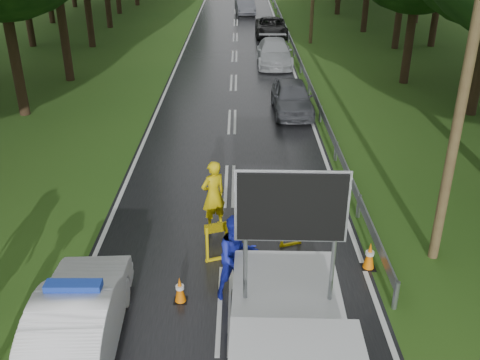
{
  "coord_description": "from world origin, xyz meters",
  "views": [
    {
      "loc": [
        0.32,
        -9.28,
        7.66
      ],
      "look_at": [
        0.33,
        3.75,
        1.3
      ],
      "focal_mm": 40.0,
      "sensor_mm": 36.0,
      "label": 1
    }
  ],
  "objects_px": {
    "barrier": "(255,225)",
    "officer": "(213,195)",
    "queue_car_first": "(292,97)",
    "queue_car_third": "(271,27)",
    "queue_car_fourth": "(245,6)",
    "police_sedan": "(79,319)",
    "civilian": "(237,257)",
    "queue_car_second": "(274,52)",
    "work_truck": "(291,353)"
  },
  "relations": [
    {
      "from": "barrier",
      "to": "officer",
      "type": "height_order",
      "value": "officer"
    },
    {
      "from": "queue_car_first",
      "to": "officer",
      "type": "bearing_deg",
      "value": -108.24
    },
    {
      "from": "queue_car_third",
      "to": "queue_car_fourth",
      "type": "distance_m",
      "value": 10.44
    },
    {
      "from": "officer",
      "to": "queue_car_first",
      "type": "height_order",
      "value": "officer"
    },
    {
      "from": "barrier",
      "to": "officer",
      "type": "bearing_deg",
      "value": 110.11
    },
    {
      "from": "barrier",
      "to": "police_sedan",
      "type": "bearing_deg",
      "value": -155.86
    },
    {
      "from": "queue_car_first",
      "to": "queue_car_fourth",
      "type": "xyz_separation_m",
      "value": [
        -1.8,
        27.29,
        0.04
      ]
    },
    {
      "from": "police_sedan",
      "to": "officer",
      "type": "bearing_deg",
      "value": -120.2
    },
    {
      "from": "barrier",
      "to": "civilian",
      "type": "bearing_deg",
      "value": -123.97
    },
    {
      "from": "civilian",
      "to": "barrier",
      "type": "bearing_deg",
      "value": 50.29
    },
    {
      "from": "police_sedan",
      "to": "queue_car_second",
      "type": "relative_size",
      "value": 0.9
    },
    {
      "from": "work_truck",
      "to": "queue_car_third",
      "type": "relative_size",
      "value": 1.01
    },
    {
      "from": "barrier",
      "to": "officer",
      "type": "distance_m",
      "value": 1.72
    },
    {
      "from": "police_sedan",
      "to": "queue_car_third",
      "type": "distance_m",
      "value": 31.85
    },
    {
      "from": "barrier",
      "to": "queue_car_fourth",
      "type": "relative_size",
      "value": 0.55
    },
    {
      "from": "civilian",
      "to": "queue_car_third",
      "type": "height_order",
      "value": "civilian"
    },
    {
      "from": "work_truck",
      "to": "barrier",
      "type": "bearing_deg",
      "value": 97.7
    },
    {
      "from": "civilian",
      "to": "queue_car_first",
      "type": "relative_size",
      "value": 0.49
    },
    {
      "from": "work_truck",
      "to": "queue_car_second",
      "type": "bearing_deg",
      "value": 88.94
    },
    {
      "from": "police_sedan",
      "to": "barrier",
      "type": "xyz_separation_m",
      "value": [
        3.5,
        3.33,
        0.1
      ]
    },
    {
      "from": "barrier",
      "to": "queue_car_first",
      "type": "bearing_deg",
      "value": 60.8
    },
    {
      "from": "queue_car_third",
      "to": "queue_car_fourth",
      "type": "bearing_deg",
      "value": 100.04
    },
    {
      "from": "officer",
      "to": "civilian",
      "type": "height_order",
      "value": "civilian"
    },
    {
      "from": "barrier",
      "to": "queue_car_third",
      "type": "bearing_deg",
      "value": 66.68
    },
    {
      "from": "work_truck",
      "to": "barrier",
      "type": "distance_m",
      "value": 4.61
    },
    {
      "from": "officer",
      "to": "queue_car_first",
      "type": "distance_m",
      "value": 10.19
    },
    {
      "from": "barrier",
      "to": "civilian",
      "type": "xyz_separation_m",
      "value": [
        -0.43,
        -1.66,
        0.19
      ]
    },
    {
      "from": "civilian",
      "to": "queue_car_fourth",
      "type": "distance_m",
      "value": 40.01
    },
    {
      "from": "police_sedan",
      "to": "barrier",
      "type": "height_order",
      "value": "police_sedan"
    },
    {
      "from": "officer",
      "to": "police_sedan",
      "type": "bearing_deg",
      "value": 28.77
    },
    {
      "from": "police_sedan",
      "to": "civilian",
      "type": "relative_size",
      "value": 2.17
    },
    {
      "from": "barrier",
      "to": "officer",
      "type": "xyz_separation_m",
      "value": [
        -1.09,
        1.32,
        0.17
      ]
    },
    {
      "from": "barrier",
      "to": "civilian",
      "type": "height_order",
      "value": "civilian"
    },
    {
      "from": "officer",
      "to": "queue_car_fourth",
      "type": "bearing_deg",
      "value": -125.7
    },
    {
      "from": "police_sedan",
      "to": "civilian",
      "type": "height_order",
      "value": "civilian"
    },
    {
      "from": "queue_car_third",
      "to": "officer",
      "type": "bearing_deg",
      "value": -96.28
    },
    {
      "from": "police_sedan",
      "to": "officer",
      "type": "height_order",
      "value": "officer"
    },
    {
      "from": "work_truck",
      "to": "queue_car_fourth",
      "type": "height_order",
      "value": "work_truck"
    },
    {
      "from": "queue_car_first",
      "to": "civilian",
      "type": "bearing_deg",
      "value": -101.55
    },
    {
      "from": "barrier",
      "to": "queue_car_second",
      "type": "relative_size",
      "value": 0.51
    },
    {
      "from": "police_sedan",
      "to": "queue_car_second",
      "type": "xyz_separation_m",
      "value": [
        5.14,
        23.1,
        -0.0
      ]
    },
    {
      "from": "queue_car_first",
      "to": "queue_car_fourth",
      "type": "bearing_deg",
      "value": 92.62
    },
    {
      "from": "queue_car_second",
      "to": "queue_car_fourth",
      "type": "distance_m",
      "value": 18.63
    },
    {
      "from": "work_truck",
      "to": "officer",
      "type": "xyz_separation_m",
      "value": [
        -1.58,
        5.9,
        -0.06
      ]
    },
    {
      "from": "civilian",
      "to": "queue_car_second",
      "type": "relative_size",
      "value": 0.41
    },
    {
      "from": "queue_car_fourth",
      "to": "queue_car_third",
      "type": "bearing_deg",
      "value": -84.85
    },
    {
      "from": "officer",
      "to": "queue_car_third",
      "type": "distance_m",
      "value": 26.9
    },
    {
      "from": "work_truck",
      "to": "queue_car_first",
      "type": "distance_m",
      "value": 15.7
    },
    {
      "from": "civilian",
      "to": "queue_car_first",
      "type": "bearing_deg",
      "value": 54.43
    },
    {
      "from": "barrier",
      "to": "queue_car_fourth",
      "type": "height_order",
      "value": "queue_car_fourth"
    }
  ]
}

